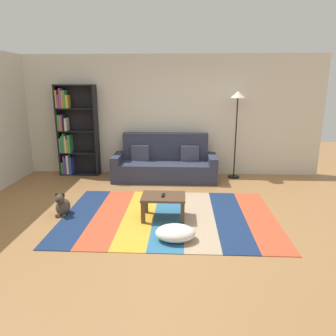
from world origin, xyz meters
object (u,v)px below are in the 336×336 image
coffee_table (163,200)px  tv_remote (163,195)px  dog (62,206)px  standing_lamp (237,106)px  couch (165,164)px  pouf (175,233)px  bookshelf (73,132)px

coffee_table → tv_remote: tv_remote is taller
dog → standing_lamp: 4.12m
dog → tv_remote: 1.66m
couch → pouf: couch is taller
bookshelf → dog: size_ratio=5.16×
couch → dog: size_ratio=5.69×
coffee_table → tv_remote: bearing=-106.8°
coffee_table → pouf: bearing=-74.1°
couch → dog: (-1.54, -2.10, -0.18)m
couch → tv_remote: (0.10, -2.17, 0.06)m
bookshelf → standing_lamp: 3.73m
standing_lamp → tv_remote: bearing=-121.5°
bookshelf → coffee_table: bearing=-47.7°
couch → bookshelf: size_ratio=1.10×
pouf → standing_lamp: standing_lamp is taller
pouf → standing_lamp: (1.25, 3.09, 1.48)m
dog → tv_remote: (1.64, -0.07, 0.23)m
couch → bookshelf: (-2.12, 0.29, 0.66)m
bookshelf → standing_lamp: bookshelf is taller
standing_lamp → coffee_table: bearing=-121.6°
bookshelf → tv_remote: (2.23, -2.46, -0.61)m
coffee_table → pouf: size_ratio=1.25×
pouf → couch: bearing=96.2°
dog → tv_remote: tv_remote is taller
couch → bookshelf: bearing=172.3°
bookshelf → pouf: 4.10m
standing_lamp → tv_remote: (-1.46, -2.38, -1.20)m
tv_remote → dog: bearing=178.8°
couch → coffee_table: 2.17m
dog → standing_lamp: bearing=36.6°
couch → dog: 2.61m
bookshelf → standing_lamp: bearing=-1.3°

